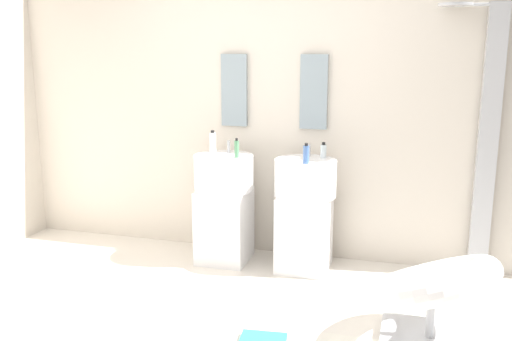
# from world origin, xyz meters

# --- Properties ---
(rear_partition) EXTENTS (4.80, 0.10, 2.60)m
(rear_partition) POSITION_xyz_m (0.00, 1.65, 1.30)
(rear_partition) COLOR beige
(rear_partition) RESTS_ON ground_plane
(pedestal_sink_left) EXTENTS (0.48, 0.48, 0.99)m
(pedestal_sink_left) POSITION_xyz_m (-0.33, 1.29, 0.48)
(pedestal_sink_left) COLOR white
(pedestal_sink_left) RESTS_ON ground_plane
(pedestal_sink_right) EXTENTS (0.48, 0.48, 0.99)m
(pedestal_sink_right) POSITION_xyz_m (0.33, 1.29, 0.48)
(pedestal_sink_right) COLOR white
(pedestal_sink_right) RESTS_ON ground_plane
(vanity_mirror_left) EXTENTS (0.22, 0.03, 0.59)m
(vanity_mirror_left) POSITION_xyz_m (-0.33, 1.58, 1.39)
(vanity_mirror_left) COLOR #8C9EA8
(vanity_mirror_right) EXTENTS (0.22, 0.03, 0.59)m
(vanity_mirror_right) POSITION_xyz_m (0.33, 1.58, 1.39)
(vanity_mirror_right) COLOR #8C9EA8
(shower_column) EXTENTS (0.49, 0.24, 2.05)m
(shower_column) POSITION_xyz_m (1.64, 1.53, 1.08)
(shower_column) COLOR #B7BABF
(shower_column) RESTS_ON ground_plane
(lounge_chair) EXTENTS (1.10, 1.09, 0.65)m
(lounge_chair) POSITION_xyz_m (1.28, 0.33, 0.35)
(lounge_chair) COLOR #B7BABF
(lounge_chair) RESTS_ON ground_plane
(magazine_teal) EXTENTS (0.29, 0.20, 0.03)m
(magazine_teal) POSITION_xyz_m (0.33, 0.07, 0.03)
(magazine_teal) COLOR teal
(magazine_teal) RESTS_ON area_rug
(soap_bottle_green) EXTENTS (0.04, 0.04, 0.15)m
(soap_bottle_green) POSITION_xyz_m (-0.20, 1.23, 0.96)
(soap_bottle_green) COLOR #59996B
(soap_bottle_green) RESTS_ON pedestal_sink_left
(soap_bottle_blue) EXTENTS (0.05, 0.05, 0.15)m
(soap_bottle_blue) POSITION_xyz_m (0.36, 1.15, 0.96)
(soap_bottle_blue) COLOR #4C72B7
(soap_bottle_blue) RESTS_ON pedestal_sink_right
(soap_bottle_white) EXTENTS (0.05, 0.05, 0.18)m
(soap_bottle_white) POSITION_xyz_m (-0.46, 1.39, 0.98)
(soap_bottle_white) COLOR white
(soap_bottle_white) RESTS_ON pedestal_sink_left
(soap_bottle_clear) EXTENTS (0.05, 0.05, 0.12)m
(soap_bottle_clear) POSITION_xyz_m (0.45, 1.40, 0.95)
(soap_bottle_clear) COLOR silver
(soap_bottle_clear) RESTS_ON pedestal_sink_right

